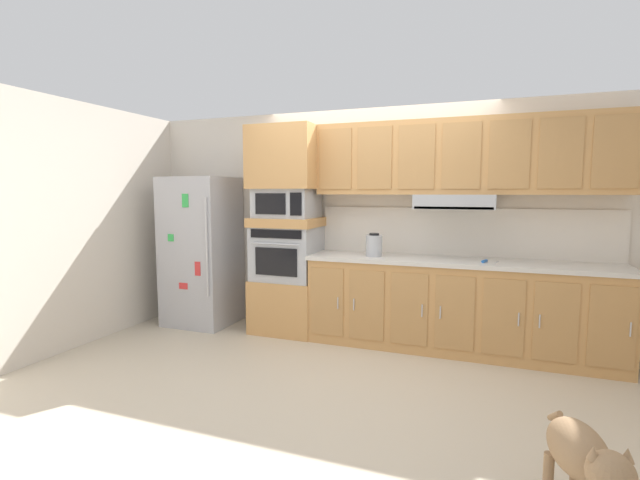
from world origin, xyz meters
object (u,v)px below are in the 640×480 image
(microwave, at_px, (287,203))
(dog, at_px, (584,458))
(built_in_oven, at_px, (287,253))
(screwdriver, at_px, (486,261))
(electric_kettle, at_px, (374,245))
(refrigerator, at_px, (202,251))

(microwave, bearing_deg, dog, -42.16)
(built_in_oven, distance_m, microwave, 0.56)
(microwave, distance_m, screwdriver, 2.17)
(built_in_oven, distance_m, electric_kettle, 1.02)
(built_in_oven, bearing_deg, refrigerator, -176.49)
(refrigerator, xyz_separation_m, screwdriver, (3.21, -0.03, 0.05))
(built_in_oven, bearing_deg, electric_kettle, -2.67)
(refrigerator, bearing_deg, screwdriver, -0.61)
(microwave, relative_size, electric_kettle, 2.68)
(built_in_oven, bearing_deg, dog, -42.15)
(built_in_oven, relative_size, microwave, 1.09)
(electric_kettle, bearing_deg, refrigerator, -179.45)
(refrigerator, height_order, electric_kettle, refrigerator)
(screwdriver, height_order, dog, screwdriver)
(screwdriver, relative_size, dog, 0.20)
(refrigerator, height_order, microwave, refrigerator)
(microwave, bearing_deg, refrigerator, -176.49)
(microwave, bearing_deg, electric_kettle, -2.67)
(refrigerator, relative_size, screwdriver, 11.21)
(dog, bearing_deg, refrigerator, -134.88)
(microwave, height_order, screwdriver, microwave)
(built_in_oven, distance_m, screwdriver, 2.11)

